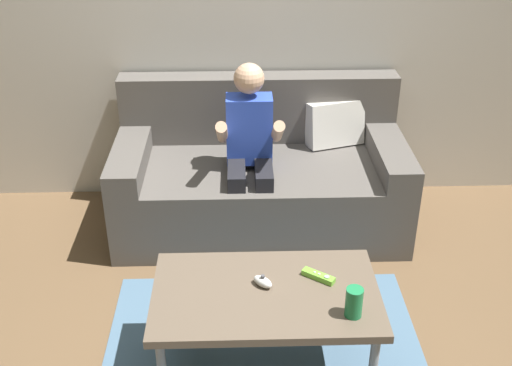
{
  "coord_description": "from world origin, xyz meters",
  "views": [
    {
      "loc": [
        -0.01,
        -1.94,
        2.03
      ],
      "look_at": [
        0.07,
        0.65,
        0.59
      ],
      "focal_mm": 44.33,
      "sensor_mm": 36.0,
      "label": 1
    }
  ],
  "objects_px": {
    "nunchuk_white": "(263,282)",
    "soda_can": "(354,302)",
    "coffee_table": "(266,299)",
    "game_remote_lime_near_edge": "(318,276)",
    "person_seated_on_couch": "(250,148)",
    "couch": "(261,177)"
  },
  "relations": [
    {
      "from": "couch",
      "to": "game_remote_lime_near_edge",
      "type": "height_order",
      "value": "couch"
    },
    {
      "from": "person_seated_on_couch",
      "to": "game_remote_lime_near_edge",
      "type": "height_order",
      "value": "person_seated_on_couch"
    },
    {
      "from": "nunchuk_white",
      "to": "soda_can",
      "type": "distance_m",
      "value": 0.38
    },
    {
      "from": "nunchuk_white",
      "to": "soda_can",
      "type": "relative_size",
      "value": 0.78
    },
    {
      "from": "nunchuk_white",
      "to": "coffee_table",
      "type": "bearing_deg",
      "value": -72.81
    },
    {
      "from": "game_remote_lime_near_edge",
      "to": "nunchuk_white",
      "type": "distance_m",
      "value": 0.23
    },
    {
      "from": "person_seated_on_couch",
      "to": "coffee_table",
      "type": "height_order",
      "value": "person_seated_on_couch"
    },
    {
      "from": "game_remote_lime_near_edge",
      "to": "couch",
      "type": "bearing_deg",
      "value": 99.3
    },
    {
      "from": "person_seated_on_couch",
      "to": "soda_can",
      "type": "relative_size",
      "value": 8.2
    },
    {
      "from": "soda_can",
      "to": "coffee_table",
      "type": "bearing_deg",
      "value": 154.87
    },
    {
      "from": "nunchuk_white",
      "to": "game_remote_lime_near_edge",
      "type": "bearing_deg",
      "value": 9.6
    },
    {
      "from": "coffee_table",
      "to": "nunchuk_white",
      "type": "xyz_separation_m",
      "value": [
        -0.01,
        0.04,
        0.06
      ]
    },
    {
      "from": "game_remote_lime_near_edge",
      "to": "soda_can",
      "type": "height_order",
      "value": "soda_can"
    },
    {
      "from": "person_seated_on_couch",
      "to": "nunchuk_white",
      "type": "relative_size",
      "value": 10.48
    },
    {
      "from": "coffee_table",
      "to": "game_remote_lime_near_edge",
      "type": "bearing_deg",
      "value": 18.89
    },
    {
      "from": "couch",
      "to": "nunchuk_white",
      "type": "distance_m",
      "value": 1.21
    },
    {
      "from": "game_remote_lime_near_edge",
      "to": "coffee_table",
      "type": "bearing_deg",
      "value": -161.11
    },
    {
      "from": "coffee_table",
      "to": "nunchuk_white",
      "type": "bearing_deg",
      "value": 107.19
    },
    {
      "from": "nunchuk_white",
      "to": "person_seated_on_couch",
      "type": "bearing_deg",
      "value": 91.64
    },
    {
      "from": "couch",
      "to": "soda_can",
      "type": "xyz_separation_m",
      "value": [
        0.29,
        -1.38,
        0.21
      ]
    },
    {
      "from": "person_seated_on_couch",
      "to": "soda_can",
      "type": "height_order",
      "value": "person_seated_on_couch"
    },
    {
      "from": "coffee_table",
      "to": "nunchuk_white",
      "type": "relative_size",
      "value": 9.49
    }
  ]
}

